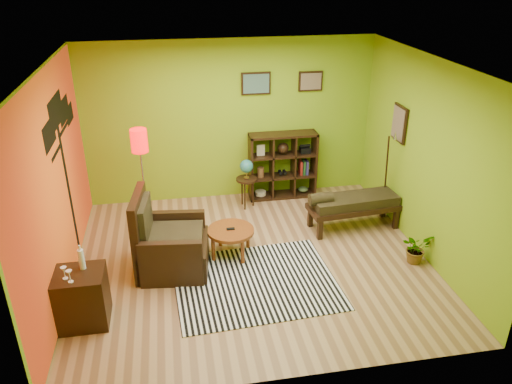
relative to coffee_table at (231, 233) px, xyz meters
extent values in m
plane|color=tan|center=(0.27, -0.23, -0.36)|extent=(5.00, 5.00, 0.00)
cube|color=#7DA817|center=(0.27, 2.02, 1.04)|extent=(5.00, 0.04, 2.80)
cube|color=#7DA817|center=(0.27, -2.48, 1.04)|extent=(5.00, 0.04, 2.80)
cube|color=#7DA817|center=(-2.23, -0.23, 1.04)|extent=(0.04, 4.50, 2.80)
cube|color=#7DA817|center=(2.77, -0.23, 1.04)|extent=(0.04, 4.50, 2.80)
cube|color=white|center=(0.27, -0.23, 2.44)|extent=(5.00, 4.50, 0.04)
cube|color=#DA5313|center=(-2.21, -0.23, 1.04)|extent=(0.01, 4.45, 2.75)
cube|color=black|center=(-2.19, 0.32, 0.69)|extent=(0.01, 0.14, 2.10)
cube|color=black|center=(-2.19, -0.18, 1.69)|extent=(0.01, 0.65, 0.32)
cube|color=black|center=(-2.19, 0.37, 1.82)|extent=(0.01, 0.85, 0.40)
cube|color=black|center=(-2.19, 0.87, 1.69)|extent=(0.01, 0.70, 0.32)
cube|color=black|center=(-2.19, 1.22, 1.54)|extent=(0.01, 0.50, 0.26)
cube|color=black|center=(0.72, 1.99, 1.69)|extent=(0.50, 0.03, 0.38)
cube|color=slate|center=(0.72, 1.96, 1.69)|extent=(0.44, 0.01, 0.32)
cube|color=black|center=(1.67, 1.99, 1.69)|extent=(0.42, 0.03, 0.34)
cube|color=#8A735A|center=(1.67, 1.96, 1.69)|extent=(0.36, 0.01, 0.28)
cube|color=black|center=(2.74, 0.67, 1.29)|extent=(0.03, 0.44, 0.56)
cube|color=#8A735A|center=(2.72, 0.67, 1.29)|extent=(0.01, 0.38, 0.50)
cylinder|color=black|center=(2.62, 0.67, 0.42)|extent=(0.23, 0.34, 1.46)
cone|color=silver|center=(2.62, 0.52, 1.16)|extent=(0.08, 0.09, 0.16)
cube|color=white|center=(0.23, -0.75, -0.35)|extent=(2.24, 1.86, 0.01)
cylinder|color=brown|center=(0.00, 0.00, 0.03)|extent=(0.68, 0.68, 0.05)
cylinder|color=brown|center=(0.27, 0.13, -0.18)|extent=(0.05, 0.05, 0.37)
cylinder|color=brown|center=(-0.13, 0.27, -0.18)|extent=(0.05, 0.05, 0.37)
cylinder|color=brown|center=(0.13, -0.27, -0.18)|extent=(0.05, 0.05, 0.37)
cylinder|color=brown|center=(-0.27, -0.13, -0.18)|extent=(0.05, 0.05, 0.37)
cube|color=black|center=(0.00, 0.00, 0.07)|extent=(0.12, 0.05, 0.02)
cube|color=black|center=(-0.82, -0.21, -0.15)|extent=(1.02, 1.00, 0.42)
cube|color=black|center=(-1.26, -0.16, 0.22)|extent=(0.21, 0.91, 1.15)
cube|color=black|center=(-0.87, -0.64, -0.02)|extent=(0.84, 0.20, 0.67)
cube|color=black|center=(-0.77, 0.21, -0.02)|extent=(0.84, 0.20, 0.67)
cube|color=#D8B95C|center=(-0.79, -0.22, 0.13)|extent=(0.81, 0.79, 0.15)
cube|color=#D8B95C|center=(-1.18, -0.17, 0.43)|extent=(0.17, 0.68, 0.52)
cube|color=black|center=(-1.93, -1.17, -0.02)|extent=(0.58, 0.53, 0.69)
cylinder|color=white|center=(-1.88, -1.07, 0.45)|extent=(0.07, 0.07, 0.25)
cylinder|color=white|center=(-1.88, -1.07, 0.61)|extent=(0.02, 0.02, 0.07)
cylinder|color=white|center=(-2.05, -1.25, 0.33)|extent=(0.06, 0.06, 0.01)
cylinder|color=white|center=(-2.05, -1.25, 0.38)|extent=(0.01, 0.01, 0.09)
cone|color=white|center=(-2.05, -1.25, 0.45)|extent=(0.07, 0.07, 0.06)
cylinder|color=white|center=(-1.98, -1.33, 0.33)|extent=(0.06, 0.06, 0.01)
cylinder|color=white|center=(-1.98, -1.33, 0.38)|extent=(0.01, 0.01, 0.09)
cone|color=white|center=(-1.98, -1.33, 0.45)|extent=(0.07, 0.07, 0.06)
cylinder|color=silver|center=(-1.22, 0.89, -0.34)|extent=(0.26, 0.26, 0.03)
cylinder|color=silver|center=(-1.22, 0.89, 0.43)|extent=(0.02, 0.02, 1.59)
cylinder|color=red|center=(-1.22, 0.89, 1.18)|extent=(0.25, 0.25, 0.35)
cylinder|color=black|center=(0.47, 1.49, 0.16)|extent=(0.36, 0.36, 0.04)
cylinder|color=black|center=(0.59, 1.50, -0.11)|extent=(0.03, 0.03, 0.50)
cylinder|color=black|center=(0.41, 1.58, -0.11)|extent=(0.03, 0.03, 0.50)
cylinder|color=black|center=(0.42, 1.38, -0.11)|extent=(0.03, 0.03, 0.50)
cylinder|color=gold|center=(0.47, 1.49, 0.20)|extent=(0.09, 0.09, 0.02)
cylinder|color=gold|center=(0.47, 1.49, 0.25)|extent=(0.01, 0.01, 0.09)
sphere|color=#165FAD|center=(0.47, 1.49, 0.40)|extent=(0.22, 0.22, 0.22)
cube|color=black|center=(0.59, 1.80, 0.24)|extent=(0.04, 0.35, 1.20)
cube|color=black|center=(1.75, 1.80, 0.24)|extent=(0.04, 0.35, 1.20)
cube|color=black|center=(1.17, 1.80, -0.34)|extent=(1.20, 0.35, 0.04)
cube|color=black|center=(1.17, 1.80, 0.82)|extent=(1.20, 0.35, 0.04)
cube|color=black|center=(0.97, 1.80, 0.24)|extent=(0.03, 0.33, 1.12)
cube|color=black|center=(1.37, 1.80, 0.24)|extent=(0.03, 0.33, 1.12)
cube|color=black|center=(1.17, 1.80, 0.04)|extent=(1.12, 0.33, 0.03)
cube|color=black|center=(1.17, 1.80, 0.44)|extent=(1.12, 0.33, 0.03)
cylinder|color=#C0B290|center=(0.77, 1.80, -0.27)|extent=(0.20, 0.20, 0.07)
sphere|color=black|center=(1.17, 1.80, 0.57)|extent=(0.20, 0.20, 0.20)
cube|color=black|center=(1.57, 1.80, 0.51)|extent=(0.18, 0.15, 0.10)
cylinder|color=black|center=(1.13, 1.80, 0.11)|extent=(0.06, 0.12, 0.06)
cylinder|color=black|center=(1.21, 1.80, 0.11)|extent=(0.06, 0.12, 0.06)
ellipsoid|color=#384C26|center=(1.57, 1.80, -0.26)|extent=(0.18, 0.18, 0.09)
cylinder|color=brown|center=(0.77, 1.80, 0.14)|extent=(0.12, 0.12, 0.18)
cube|color=#C0B290|center=(0.77, 1.80, 0.56)|extent=(0.14, 0.03, 0.20)
cube|color=maroon|center=(1.50, 1.80, 0.18)|extent=(0.04, 0.18, 0.26)
cube|color=#1E4C1E|center=(1.56, 1.80, 0.18)|extent=(0.04, 0.18, 0.26)
cube|color=navy|center=(1.61, 1.80, 0.18)|extent=(0.04, 0.18, 0.26)
cube|color=black|center=(2.04, 0.46, 0.01)|extent=(1.51, 0.65, 0.08)
cube|color=#D8B95C|center=(2.04, 0.46, 0.12)|extent=(1.40, 0.58, 0.15)
cylinder|color=#D8B95C|center=(1.47, 0.41, 0.23)|extent=(0.38, 0.22, 0.19)
cube|color=black|center=(2.68, 0.72, -0.20)|extent=(0.08, 0.08, 0.33)
cube|color=black|center=(1.38, 0.61, -0.20)|extent=(0.08, 0.08, 0.33)
cube|color=black|center=(2.71, 0.30, -0.20)|extent=(0.08, 0.08, 0.33)
cube|color=black|center=(1.41, 0.19, -0.20)|extent=(0.08, 0.08, 0.33)
imported|color=#26661E|center=(2.57, -0.66, -0.19)|extent=(0.53, 0.56, 0.35)
camera|label=1|loc=(-0.74, -6.24, 3.64)|focal=35.00mm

